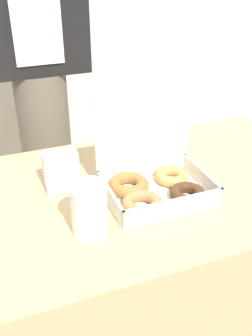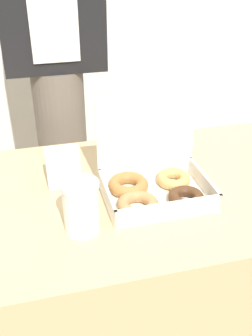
{
  "view_description": "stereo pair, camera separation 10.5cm",
  "coord_description": "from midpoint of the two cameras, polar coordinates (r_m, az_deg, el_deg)",
  "views": [
    {
      "loc": [
        -0.37,
        -0.85,
        1.34
      ],
      "look_at": [
        -0.04,
        -0.01,
        0.81
      ],
      "focal_mm": 42.0,
      "sensor_mm": 36.0,
      "label": 1
    },
    {
      "loc": [
        -0.27,
        -0.88,
        1.34
      ],
      "look_at": [
        -0.04,
        -0.01,
        0.81
      ],
      "focal_mm": 42.0,
      "sensor_mm": 36.0,
      "label": 2
    }
  ],
  "objects": [
    {
      "name": "table",
      "position": [
        1.34,
        4.04,
        -16.15
      ],
      "size": [
        1.16,
        0.66,
        0.73
      ],
      "color": "tan",
      "rests_on": "ground_plane"
    },
    {
      "name": "donut_box",
      "position": [
        1.06,
        6.75,
        -2.23
      ],
      "size": [
        0.28,
        0.24,
        0.26
      ],
      "color": "white",
      "rests_on": "table"
    },
    {
      "name": "coffee_cup",
      "position": [
        0.92,
        -3.28,
        -5.74
      ],
      "size": [
        0.09,
        0.09,
        0.13
      ],
      "color": "white",
      "rests_on": "table"
    },
    {
      "name": "napkin_holder",
      "position": [
        1.1,
        -6.43,
        0.07
      ],
      "size": [
        0.09,
        0.05,
        0.11
      ],
      "color": "silver",
      "rests_on": "table"
    },
    {
      "name": "person_customer",
      "position": [
        1.48,
        -8.37,
        17.35
      ],
      "size": [
        0.36,
        0.23,
        1.75
      ],
      "color": "#665B51",
      "rests_on": "ground_plane"
    }
  ]
}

